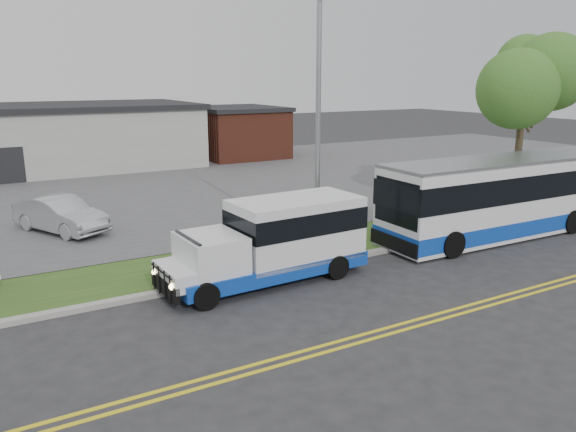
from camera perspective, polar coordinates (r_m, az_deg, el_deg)
ground at (r=17.10m, az=-0.54°, el=-7.13°), size 140.00×140.00×0.00m
lane_line_north at (r=14.14m, az=7.28°, el=-11.95°), size 70.00×0.12×0.01m
lane_line_south at (r=13.93m, az=8.04°, el=-12.40°), size 70.00×0.12×0.01m
curb at (r=17.98m, az=-2.26°, el=-5.80°), size 80.00×0.30×0.15m
verge at (r=19.52m, az=-4.71°, el=-4.30°), size 80.00×3.30×0.10m
parking_lot at (r=32.47m, az=-15.38°, el=2.65°), size 80.00×25.00×0.10m
brick_wing at (r=44.11m, az=-5.20°, el=8.50°), size 6.30×7.30×3.90m
tree_east at (r=27.58m, az=23.01°, el=13.02°), size 5.20×5.20×8.33m
streetlight_near at (r=19.86m, az=3.21°, el=11.30°), size 0.35×1.53×9.50m
shuttle_bus at (r=17.28m, az=-1.01°, el=-2.22°), size 6.63×2.45×2.50m
transit_bus at (r=23.72m, az=21.20°, el=1.86°), size 11.17×2.83×3.09m
parked_car_a at (r=24.12m, az=-22.11°, el=0.15°), size 3.34×4.55×1.43m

